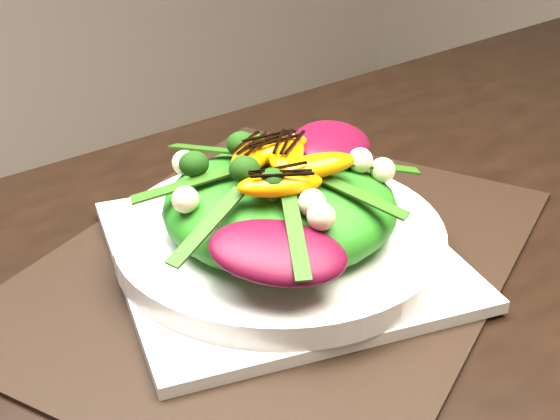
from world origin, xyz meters
TOP-DOWN VIEW (x-y plane):
  - dining_table at (0.00, 0.00)m, footprint 1.60×0.90m
  - placemat at (-0.10, 0.16)m, footprint 0.54×0.48m
  - plate_base at (-0.10, 0.16)m, footprint 0.32×0.32m
  - salad_bowl at (-0.10, 0.16)m, footprint 0.27×0.27m
  - lettuce_mound at (-0.10, 0.16)m, footprint 0.23×0.23m
  - radicchio_leaf at (-0.04, 0.16)m, footprint 0.11×0.10m
  - orange_segment at (-0.12, 0.18)m, footprint 0.07×0.04m
  - broccoli_floret at (-0.15, 0.18)m, footprint 0.04×0.04m
  - macadamia_nut at (-0.05, 0.10)m, footprint 0.02×0.02m
  - balsamic_drizzle at (-0.12, 0.18)m, footprint 0.05×0.02m

SIDE VIEW (x-z plane):
  - dining_table at x=0.00m, z-range 0.35..1.10m
  - placemat at x=-0.10m, z-range 0.75..0.75m
  - plate_base at x=-0.10m, z-range 0.75..0.76m
  - salad_bowl at x=-0.10m, z-range 0.76..0.78m
  - lettuce_mound at x=-0.10m, z-range 0.77..0.83m
  - macadamia_nut at x=-0.05m, z-range 0.82..0.84m
  - radicchio_leaf at x=-0.04m, z-range 0.83..0.85m
  - orange_segment at x=-0.12m, z-range 0.83..0.85m
  - broccoli_floret at x=-0.15m, z-range 0.83..0.86m
  - balsamic_drizzle at x=-0.12m, z-range 0.85..0.85m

